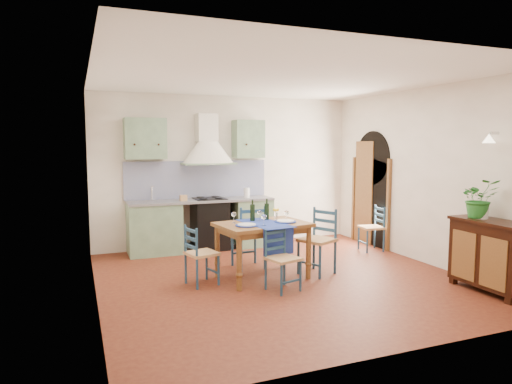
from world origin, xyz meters
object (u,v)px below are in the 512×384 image
Objects in this scene: dining_table at (263,229)px; sideboard at (491,253)px; potted_plant at (479,198)px; chair_near at (282,259)px.

dining_table is 3.00m from sideboard.
sideboard is at bearing -86.21° from potted_plant.
chair_near is 1.55× the size of potted_plant.
chair_near is at bearing 161.38° from potted_plant.
dining_table is 0.66m from chair_near.
dining_table is 1.28× the size of sideboard.
sideboard is 0.72m from potted_plant.
potted_plant reaches higher than dining_table.
potted_plant is at bearing 93.79° from sideboard.
chair_near is at bearing -88.23° from dining_table.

